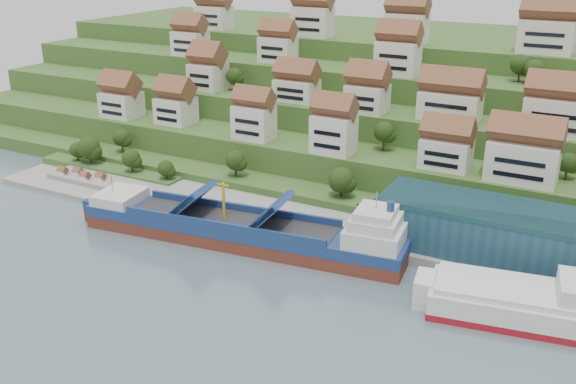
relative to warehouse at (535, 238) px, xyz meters
The scene contains 11 objects.
ground 55.18m from the warehouse, 161.90° to the right, with size 300.00×300.00×0.00m, color slate.
quay 32.64m from the warehouse, behind, with size 180.00×14.00×2.20m, color gray.
pebble_beach 110.32m from the warehouse, behind, with size 45.00×20.00×1.00m, color gray.
hillside 101.03m from the warehouse, 121.00° to the left, with size 260.00×128.00×31.00m.
hillside_village 65.25m from the warehouse, 136.13° to the left, with size 154.87×62.02×29.36m.
hillside_trees 67.21m from the warehouse, 157.01° to the left, with size 138.08×62.75×29.86m.
warehouse is the anchor object (origin of this frame).
flagpole 34.60m from the warehouse, 168.33° to the right, with size 1.28×0.16×8.00m.
beach_huts 112.29m from the warehouse, behind, with size 14.40×3.70×2.20m.
cargo_ship 56.99m from the warehouse, 163.82° to the right, with size 71.70×19.19×15.63m.
second_ship 18.70m from the warehouse, 80.02° to the right, with size 34.59×17.50×9.58m.
Camera 1 is at (62.93, -102.80, 60.20)m, focal length 40.00 mm.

